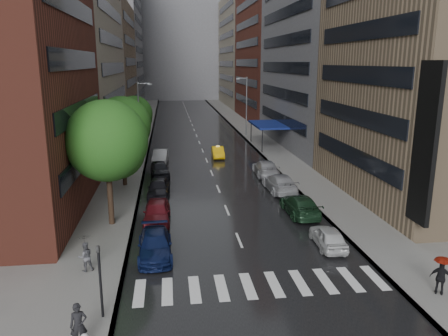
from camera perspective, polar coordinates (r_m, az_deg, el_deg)
The scene contains 21 objects.
ground at distance 25.48m, azimuth 3.47°, elevation -12.90°, with size 220.00×220.00×0.00m, color gray.
road at distance 73.39m, azimuth -3.82°, elevation 4.75°, with size 14.00×140.00×0.01m, color black.
sidewalk_left at distance 73.39m, azimuth -10.87°, elevation 4.59°, with size 4.00×140.00×0.15m, color gray.
sidewalk_right at distance 74.46m, azimuth 3.14°, elevation 4.94°, with size 4.00×140.00×0.15m, color gray.
crosswalk at distance 23.78m, azimuth 4.89°, elevation -14.97°, with size 13.15×2.80×0.01m.
buildings_left at distance 81.97m, azimuth -15.39°, elevation 16.45°, with size 8.00×108.00×38.00m.
buildings_right at distance 81.49m, azimuth 6.72°, elevation 16.18°, with size 8.05×109.10×36.00m.
building_far at distance 140.51m, azimuth -5.74°, elevation 15.52°, with size 40.00×14.00×32.00m, color slate.
tree_near at distance 30.88m, azimuth -15.07°, elevation 3.43°, with size 5.63×5.63×8.98m.
tree_mid at distance 40.98m, azimuth -13.21°, elevation 5.43°, with size 5.28×5.28×8.42m.
tree_far at distance 56.60m, azimuth -11.62°, elevation 6.92°, with size 4.58×4.58×7.29m.
taxi at distance 53.34m, azimuth -0.81°, elevation 2.09°, with size 1.39×3.98×1.31m, color #EAAF0C.
parked_cars_left at distance 37.84m, azimuth -8.56°, elevation -2.79°, with size 2.22×30.08×1.60m.
parked_cars_right at distance 38.03m, azimuth 7.91°, elevation -2.66°, with size 2.39×22.77×1.60m.
ped_bag_walker at distance 19.55m, azimuth -18.43°, elevation -18.98°, with size 0.77×0.59×1.89m.
ped_black_umbrella at distance 25.45m, azimuth -17.72°, elevation -10.17°, with size 1.00×0.98×2.09m.
ped_red_umbrella at distance 24.53m, azimuth 26.56°, elevation -12.10°, with size 1.09×0.94×2.01m.
traffic_light at distance 20.65m, azimuth -15.90°, elevation -13.25°, with size 0.18×0.15×3.45m.
street_lamp_left at distance 52.87m, azimuth -10.94°, elevation 6.39°, with size 1.74×0.22×9.00m.
street_lamp_right at distance 68.75m, azimuth 2.89°, elevation 8.26°, with size 1.74×0.22×9.00m.
awning at distance 59.48m, azimuth 5.77°, elevation 5.65°, with size 4.00×8.00×3.12m.
Camera 1 is at (-4.39, -22.36, 11.41)m, focal length 35.00 mm.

